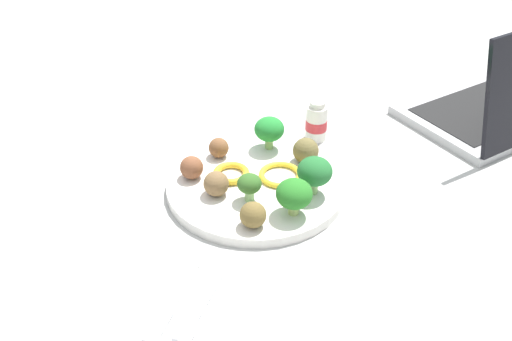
% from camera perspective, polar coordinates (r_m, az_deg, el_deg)
% --- Properties ---
extents(ground_plane, '(4.00, 4.00, 0.00)m').
position_cam_1_polar(ground_plane, '(0.96, -0.00, -1.77)').
color(ground_plane, '#B2B2AD').
extents(plate, '(0.28, 0.28, 0.02)m').
position_cam_1_polar(plate, '(0.95, -0.00, -1.38)').
color(plate, white).
rests_on(plate, ground_plane).
extents(broccoli_floret_far_rim, '(0.05, 0.05, 0.06)m').
position_cam_1_polar(broccoli_floret_far_rim, '(0.87, 3.60, -2.23)').
color(broccoli_floret_far_rim, '#A9C069').
rests_on(broccoli_floret_far_rim, plate).
extents(broccoli_floret_mid_right, '(0.04, 0.04, 0.04)m').
position_cam_1_polar(broccoli_floret_mid_right, '(0.89, -0.62, -1.32)').
color(broccoli_floret_mid_right, '#9BCB7C').
rests_on(broccoli_floret_mid_right, plate).
extents(broccoli_floret_back_left, '(0.05, 0.05, 0.06)m').
position_cam_1_polar(broccoli_floret_back_left, '(1.01, 1.26, 3.85)').
color(broccoli_floret_back_left, '#8EBE69').
rests_on(broccoli_floret_back_left, plate).
extents(broccoli_floret_near_rim, '(0.05, 0.05, 0.06)m').
position_cam_1_polar(broccoli_floret_near_rim, '(0.91, 5.50, -0.16)').
color(broccoli_floret_near_rim, '#8FBA70').
rests_on(broccoli_floret_near_rim, plate).
extents(meatball_mid_right, '(0.04, 0.04, 0.04)m').
position_cam_1_polar(meatball_mid_right, '(0.91, -3.75, -1.24)').
color(meatball_mid_right, brown).
rests_on(meatball_mid_right, plate).
extents(meatball_near_rim, '(0.04, 0.04, 0.04)m').
position_cam_1_polar(meatball_near_rim, '(0.85, -0.29, -4.18)').
color(meatball_near_rim, brown).
rests_on(meatball_near_rim, plate).
extents(meatball_back_right, '(0.04, 0.04, 0.04)m').
position_cam_1_polar(meatball_back_right, '(0.99, 4.68, 1.86)').
color(meatball_back_right, brown).
rests_on(meatball_back_right, plate).
extents(meatball_front_right, '(0.04, 0.04, 0.04)m').
position_cam_1_polar(meatball_front_right, '(0.95, -6.05, 0.28)').
color(meatball_front_right, brown).
rests_on(meatball_front_right, plate).
extents(meatball_far_rim, '(0.03, 0.03, 0.03)m').
position_cam_1_polar(meatball_far_rim, '(1.00, -3.51, 2.14)').
color(meatball_far_rim, brown).
rests_on(meatball_far_rim, plate).
extents(pepper_ring_far_rim, '(0.09, 0.09, 0.01)m').
position_cam_1_polar(pepper_ring_far_rim, '(0.96, 2.30, -0.40)').
color(pepper_ring_far_rim, yellow).
rests_on(pepper_ring_far_rim, plate).
extents(pepper_ring_back_right, '(0.08, 0.08, 0.01)m').
position_cam_1_polar(pepper_ring_back_right, '(0.96, -2.27, -0.16)').
color(pepper_ring_back_right, yellow).
rests_on(pepper_ring_back_right, plate).
extents(napkin, '(0.17, 0.12, 0.01)m').
position_cam_1_polar(napkin, '(0.78, -6.39, -12.34)').
color(napkin, white).
rests_on(napkin, ground_plane).
extents(fork, '(0.12, 0.02, 0.01)m').
position_cam_1_polar(fork, '(0.76, -5.39, -12.82)').
color(fork, silver).
rests_on(fork, napkin).
extents(knife, '(0.15, 0.02, 0.01)m').
position_cam_1_polar(knife, '(0.78, -7.87, -12.12)').
color(knife, white).
rests_on(knife, napkin).
extents(yogurt_bottle, '(0.04, 0.04, 0.07)m').
position_cam_1_polar(yogurt_bottle, '(1.07, 5.68, 4.55)').
color(yogurt_bottle, white).
rests_on(yogurt_bottle, ground_plane).
extents(laptop, '(0.39, 0.37, 0.21)m').
position_cam_1_polar(laptop, '(1.21, 22.46, 5.93)').
color(laptop, '#B4B4B4').
rests_on(laptop, ground_plane).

